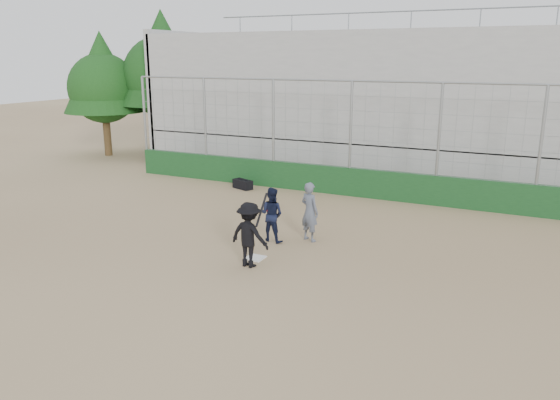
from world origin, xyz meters
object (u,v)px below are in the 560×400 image
at_px(umpire, 310,215).
at_px(equipment_bag, 243,184).
at_px(catcher_crouched, 272,223).
at_px(batter_at_plate, 249,235).

distance_m(umpire, equipment_bag, 6.34).
relative_size(catcher_crouched, umpire, 0.71).
xyz_separation_m(catcher_crouched, equipment_bag, (-3.67, 4.87, -0.33)).
bearing_deg(equipment_bag, batter_at_plate, -59.08).
xyz_separation_m(catcher_crouched, umpire, (0.89, 0.50, 0.22)).
relative_size(batter_at_plate, catcher_crouched, 1.70).
bearing_deg(umpire, batter_at_plate, 99.70).
height_order(umpire, equipment_bag, umpire).
bearing_deg(umpire, equipment_bag, -21.04).
relative_size(catcher_crouched, equipment_bag, 1.17).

